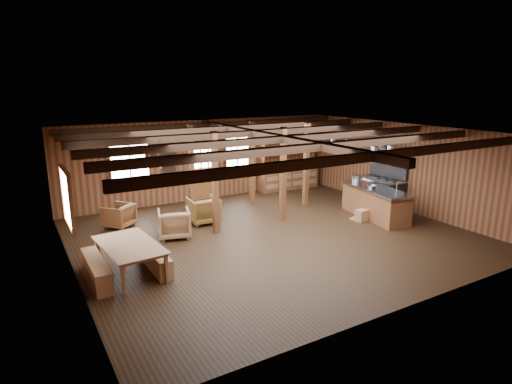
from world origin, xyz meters
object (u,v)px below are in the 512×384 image
Objects in this scene: dining_table at (132,259)px; armchair_c at (174,223)px; armchair_b at (203,210)px; kitchen_island at (375,202)px; commercial_range at (381,188)px; armchair_a at (119,216)px.

dining_table is 2.32× the size of armchair_c.
dining_table is at bearing 46.24° from armchair_b.
kitchen_island is 6.11m from armchair_c.
commercial_range is 2.73× the size of armchair_a.
kitchen_island is at bearing -92.62° from dining_table.
armchair_a is at bearing 164.30° from commercial_range.
commercial_range reaches higher than dining_table.
commercial_range is (1.05, 0.78, 0.18)m from kitchen_island.
dining_table reaches higher than armchair_a.
armchair_b reaches higher than dining_table.
commercial_range reaches higher than kitchen_island.
commercial_range reaches higher than armchair_c.
armchair_a is 0.89× the size of armchair_c.
armchair_c is (1.09, -1.60, 0.04)m from armchair_a.
armchair_c is at bearing 174.99° from kitchen_island.
kitchen_island is at bearing -177.98° from armchair_c.
kitchen_island is at bearing 159.82° from armchair_b.
dining_table is at bearing 63.17° from armchair_c.
armchair_b is at bearing -52.81° from dining_table.
armchair_c reaches higher than armchair_a.
armchair_a is (-7.02, 3.04, -0.14)m from kitchen_island.
dining_table is at bearing -169.30° from kitchen_island.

